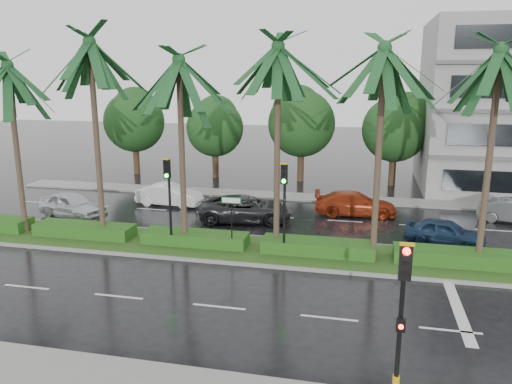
% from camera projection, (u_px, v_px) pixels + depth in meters
% --- Properties ---
extents(ground, '(120.00, 120.00, 0.00)m').
position_uv_depth(ground, '(250.00, 259.00, 22.96)').
color(ground, black).
rests_on(ground, ground).
extents(far_sidewalk, '(40.00, 2.00, 0.12)m').
position_uv_depth(far_sidewalk, '(290.00, 196.00, 34.34)').
color(far_sidewalk, gray).
rests_on(far_sidewalk, ground).
extents(median, '(36.00, 4.00, 0.15)m').
position_uv_depth(median, '(255.00, 250.00, 23.89)').
color(median, gray).
rests_on(median, ground).
extents(hedge, '(35.20, 1.40, 0.60)m').
position_uv_depth(hedge, '(255.00, 242.00, 23.80)').
color(hedge, '#154A15').
rests_on(hedge, median).
extents(lane_markings, '(34.00, 13.06, 0.01)m').
position_uv_depth(lane_markings, '(315.00, 267.00, 21.91)').
color(lane_markings, silver).
rests_on(lane_markings, ground).
extents(palm_row, '(26.30, 4.20, 10.44)m').
position_uv_depth(palm_row, '(228.00, 68.00, 22.20)').
color(palm_row, '#413126').
rests_on(palm_row, median).
extents(signal_near, '(0.34, 0.45, 4.36)m').
position_uv_depth(signal_near, '(401.00, 317.00, 12.20)').
color(signal_near, black).
rests_on(signal_near, near_sidewalk).
extents(signal_median_left, '(0.34, 0.42, 4.36)m').
position_uv_depth(signal_median_left, '(169.00, 190.00, 23.39)').
color(signal_median_left, black).
rests_on(signal_median_left, median).
extents(signal_median_right, '(0.34, 0.42, 4.36)m').
position_uv_depth(signal_median_right, '(284.00, 196.00, 22.23)').
color(signal_median_right, black).
rests_on(signal_median_right, median).
extents(street_sign, '(0.95, 0.09, 2.60)m').
position_uv_depth(street_sign, '(231.00, 210.00, 23.13)').
color(street_sign, black).
rests_on(street_sign, median).
extents(bg_trees, '(33.27, 5.52, 7.97)m').
position_uv_depth(bg_trees, '(316.00, 121.00, 38.34)').
color(bg_trees, '#392519').
rests_on(bg_trees, ground).
extents(car_silver, '(2.98, 4.74, 1.50)m').
position_uv_depth(car_silver, '(73.00, 205.00, 29.33)').
color(car_silver, silver).
rests_on(car_silver, ground).
extents(car_white, '(1.67, 4.31, 1.40)m').
position_uv_depth(car_white, '(169.00, 195.00, 32.08)').
color(car_white, silver).
rests_on(car_white, ground).
extents(car_darkgrey, '(3.28, 5.64, 1.48)m').
position_uv_depth(car_darkgrey, '(246.00, 209.00, 28.63)').
color(car_darkgrey, '#242427').
rests_on(car_darkgrey, ground).
extents(car_red, '(2.40, 5.01, 1.41)m').
position_uv_depth(car_red, '(355.00, 204.00, 29.88)').
color(car_red, '#972A10').
rests_on(car_red, ground).
extents(car_blue, '(2.46, 4.07, 1.30)m').
position_uv_depth(car_blue, '(445.00, 232.00, 24.71)').
color(car_blue, navy).
rests_on(car_blue, ground).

